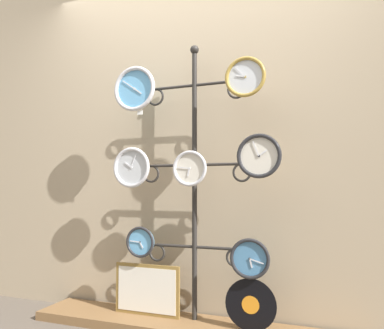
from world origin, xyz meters
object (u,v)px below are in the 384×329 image
(clock_middle_center, at_px, (190,168))
(picture_frame, at_px, (147,290))
(clock_bottom_right, at_px, (250,259))
(vinyl_record, at_px, (251,305))
(clock_middle_left, at_px, (132,167))
(clock_bottom_left, at_px, (140,242))
(clock_top_left, at_px, (135,89))
(display_stand, at_px, (195,240))
(clock_middle_right, at_px, (259,156))
(clock_top_right, at_px, (245,77))

(clock_middle_center, height_order, picture_frame, clock_middle_center)
(clock_bottom_right, distance_m, vinyl_record, 0.28)
(clock_middle_center, bearing_deg, clock_middle_left, 176.96)
(picture_frame, bearing_deg, clock_middle_center, -11.95)
(vinyl_record, bearing_deg, clock_bottom_right, -80.65)
(clock_bottom_right, bearing_deg, clock_bottom_left, 177.85)
(clock_top_left, height_order, clock_middle_center, clock_top_left)
(clock_bottom_left, xyz_separation_m, vinyl_record, (0.76, -0.01, -0.34))
(display_stand, height_order, clock_middle_center, display_stand)
(clock_middle_left, bearing_deg, vinyl_record, 0.32)
(clock_top_left, xyz_separation_m, clock_middle_right, (0.86, -0.00, -0.50))
(clock_top_left, height_order, clock_middle_left, clock_top_left)
(clock_top_right, xyz_separation_m, clock_middle_center, (-0.37, 0.01, -0.56))
(clock_middle_center, xyz_separation_m, clock_bottom_left, (-0.37, 0.03, -0.49))
(clock_middle_center, xyz_separation_m, clock_middle_right, (0.45, -0.00, 0.07))
(display_stand, bearing_deg, clock_top_right, -16.86)
(clock_middle_left, bearing_deg, picture_frame, 25.90)
(clock_middle_left, relative_size, picture_frame, 0.59)
(clock_middle_center, bearing_deg, display_stand, 93.86)
(clock_middle_center, relative_size, vinyl_record, 0.74)
(clock_middle_left, distance_m, clock_bottom_left, 0.52)
(clock_top_left, xyz_separation_m, clock_middle_center, (0.41, -0.00, -0.56))
(clock_middle_center, bearing_deg, picture_frame, 168.05)
(clock_bottom_right, bearing_deg, clock_middle_right, -7.75)
(clock_bottom_right, relative_size, picture_frame, 0.52)
(clock_top_left, bearing_deg, vinyl_record, 1.88)
(clock_top_left, distance_m, vinyl_record, 1.61)
(display_stand, xyz_separation_m, clock_bottom_left, (-0.37, -0.07, -0.02))
(clock_bottom_right, bearing_deg, picture_frame, 174.80)
(clock_top_right, bearing_deg, picture_frame, 173.72)
(clock_middle_left, xyz_separation_m, picture_frame, (0.10, 0.05, -0.84))
(display_stand, relative_size, clock_top_left, 6.00)
(clock_top_right, distance_m, vinyl_record, 1.40)
(clock_middle_right, xyz_separation_m, picture_frame, (-0.79, 0.07, -0.89))
(clock_bottom_left, bearing_deg, clock_middle_right, -2.59)
(clock_top_left, bearing_deg, clock_middle_center, -0.28)
(clock_middle_left, relative_size, vinyl_record, 0.90)
(display_stand, height_order, clock_bottom_right, display_stand)
(clock_bottom_right, bearing_deg, clock_middle_center, -179.11)
(display_stand, bearing_deg, picture_frame, -173.80)
(clock_middle_right, distance_m, picture_frame, 1.19)
(clock_middle_left, bearing_deg, clock_top_right, -2.09)
(display_stand, relative_size, clock_middle_left, 6.75)
(clock_top_right, height_order, clock_middle_center, clock_top_right)
(clock_middle_right, distance_m, clock_bottom_right, 0.62)
(clock_middle_left, height_order, picture_frame, clock_middle_left)
(clock_bottom_left, height_order, picture_frame, clock_bottom_left)
(clock_top_right, distance_m, clock_middle_left, 0.98)
(display_stand, relative_size, clock_bottom_left, 9.03)
(clock_top_left, xyz_separation_m, clock_bottom_right, (0.80, 0.00, -1.12))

